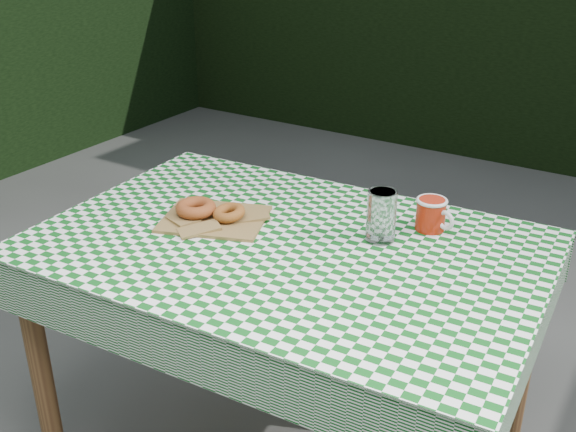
% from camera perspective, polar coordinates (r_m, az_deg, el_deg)
% --- Properties ---
extents(table, '(1.34, 0.93, 0.75)m').
position_cam_1_polar(table, '(1.99, -0.12, -12.00)').
color(table, brown).
rests_on(table, ground).
extents(tablecloth, '(1.36, 0.95, 0.01)m').
position_cam_1_polar(tablecloth, '(1.79, -0.13, -2.28)').
color(tablecloth, '#0C4E15').
rests_on(tablecloth, table).
extents(paper_bag, '(0.34, 0.31, 0.02)m').
position_cam_1_polar(paper_bag, '(1.91, -6.21, -0.17)').
color(paper_bag, olive).
rests_on(paper_bag, tablecloth).
extents(bagel_front, '(0.13, 0.13, 0.04)m').
position_cam_1_polar(bagel_front, '(1.92, -7.76, 0.68)').
color(bagel_front, brown).
rests_on(bagel_front, paper_bag).
extents(bagel_back, '(0.13, 0.13, 0.03)m').
position_cam_1_polar(bagel_back, '(1.89, -4.99, 0.28)').
color(bagel_back, '#8D5D1D').
rests_on(bagel_back, paper_bag).
extents(coffee_mug, '(0.20, 0.20, 0.09)m').
position_cam_1_polar(coffee_mug, '(1.88, 11.90, 0.14)').
color(coffee_mug, '#9C1E0A').
rests_on(coffee_mug, tablecloth).
extents(drinking_glass, '(0.08, 0.08, 0.14)m').
position_cam_1_polar(drinking_glass, '(1.78, 7.84, 0.00)').
color(drinking_glass, white).
rests_on(drinking_glass, tablecloth).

